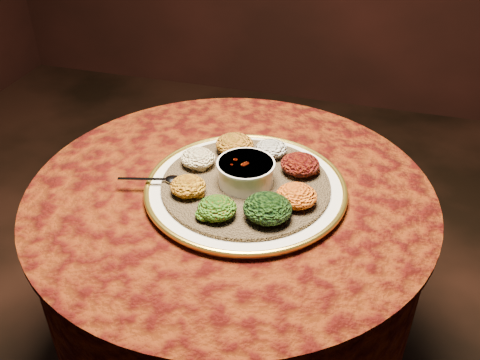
# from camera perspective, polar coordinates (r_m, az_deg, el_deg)

# --- Properties ---
(table) EXTENTS (0.96, 0.96, 0.73)m
(table) POSITION_cam_1_polar(r_m,az_deg,el_deg) (1.37, -0.98, -7.09)
(table) COLOR black
(table) RESTS_ON ground
(platter) EXTENTS (0.56, 0.56, 0.02)m
(platter) POSITION_cam_1_polar(r_m,az_deg,el_deg) (1.24, 0.60, -0.88)
(platter) COLOR beige
(platter) RESTS_ON table
(injera) EXTENTS (0.50, 0.50, 0.01)m
(injera) POSITION_cam_1_polar(r_m,az_deg,el_deg) (1.23, 0.61, -0.47)
(injera) COLOR brown
(injera) RESTS_ON platter
(stew_bowl) EXTENTS (0.13, 0.13, 0.06)m
(stew_bowl) POSITION_cam_1_polar(r_m,az_deg,el_deg) (1.21, 0.62, 0.95)
(stew_bowl) COLOR silver
(stew_bowl) RESTS_ON injera
(spoon) EXTENTS (0.15, 0.05, 0.01)m
(spoon) POSITION_cam_1_polar(r_m,az_deg,el_deg) (1.24, -7.54, 0.06)
(spoon) COLOR silver
(spoon) RESTS_ON injera
(portion_ayib) EXTENTS (0.08, 0.07, 0.04)m
(portion_ayib) POSITION_cam_1_polar(r_m,az_deg,el_deg) (1.32, 3.36, 3.37)
(portion_ayib) COLOR beige
(portion_ayib) RESTS_ON injera
(portion_kitfo) EXTENTS (0.09, 0.09, 0.04)m
(portion_kitfo) POSITION_cam_1_polar(r_m,az_deg,el_deg) (1.26, 6.43, 1.67)
(portion_kitfo) COLOR black
(portion_kitfo) RESTS_ON injera
(portion_tikil) EXTENTS (0.09, 0.08, 0.04)m
(portion_tikil) POSITION_cam_1_polar(r_m,az_deg,el_deg) (1.16, 6.06, -1.68)
(portion_tikil) COLOR #C68410
(portion_tikil) RESTS_ON injera
(portion_gomen) EXTENTS (0.10, 0.10, 0.05)m
(portion_gomen) POSITION_cam_1_polar(r_m,az_deg,el_deg) (1.11, 2.96, -3.03)
(portion_gomen) COLOR black
(portion_gomen) RESTS_ON injera
(portion_mixveg) EXTENTS (0.08, 0.08, 0.04)m
(portion_mixveg) POSITION_cam_1_polar(r_m,az_deg,el_deg) (1.12, -2.45, -3.00)
(portion_mixveg) COLOR #AE350B
(portion_mixveg) RESTS_ON injera
(portion_kik) EXTENTS (0.08, 0.08, 0.04)m
(portion_kik) POSITION_cam_1_polar(r_m,az_deg,el_deg) (1.19, -5.57, -0.66)
(portion_kik) COLOR #BC7810
(portion_kik) RESTS_ON injera
(portion_timatim) EXTENTS (0.08, 0.08, 0.04)m
(portion_timatim) POSITION_cam_1_polar(r_m,az_deg,el_deg) (1.28, -4.50, 2.34)
(portion_timatim) COLOR maroon
(portion_timatim) RESTS_ON injera
(portion_shiro) EXTENTS (0.10, 0.09, 0.05)m
(portion_shiro) POSITION_cam_1_polar(r_m,az_deg,el_deg) (1.33, -0.58, 3.83)
(portion_shiro) COLOR #A55613
(portion_shiro) RESTS_ON injera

